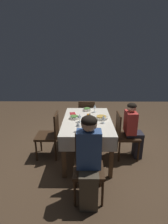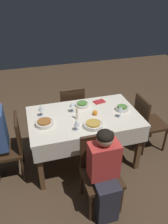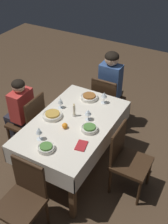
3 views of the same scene
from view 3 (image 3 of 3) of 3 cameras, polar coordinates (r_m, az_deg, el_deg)
ground_plane at (r=3.69m, az=-2.00°, el=-10.89°), size 8.00×8.00×0.00m
dining_table at (r=3.25m, az=-2.23°, el=-3.25°), size 1.39×0.86×0.73m
chair_west at (r=4.02m, az=4.60°, el=2.47°), size 0.40×0.40×0.85m
chair_south at (r=3.68m, az=-11.00°, el=-1.76°), size 0.40×0.40×0.85m
chair_east at (r=2.85m, az=-12.12°, el=-16.46°), size 0.40×0.40×0.85m
chair_north at (r=3.16m, az=8.63°, el=-9.15°), size 0.40×0.40×0.85m
person_adult_denim at (r=4.03m, az=5.61°, el=5.72°), size 0.34×0.30×1.17m
person_child_red at (r=3.71m, az=-13.05°, el=0.20°), size 0.30×0.33×1.05m
bowl_west at (r=3.55m, az=1.08°, el=3.09°), size 0.22×0.22×0.06m
wine_glass_west at (r=3.43m, az=4.10°, el=3.44°), size 0.07×0.07×0.16m
bowl_south at (r=3.26m, az=-6.42°, el=-0.59°), size 0.23×0.23×0.06m
wine_glass_south at (r=3.36m, az=-4.81°, el=2.23°), size 0.06×0.06×0.14m
bowl_east at (r=2.85m, az=-7.67°, el=-7.21°), size 0.17×0.17×0.06m
wine_glass_east at (r=2.92m, az=-9.15°, el=-3.83°), size 0.07×0.07×0.16m
bowl_north at (r=3.05m, az=1.13°, el=-3.34°), size 0.19×0.19×0.06m
wine_glass_north at (r=3.15m, az=0.83°, el=-0.08°), size 0.08×0.08×0.14m
candle_centerpiece at (r=3.23m, az=-2.01°, el=0.19°), size 0.05×0.05×0.17m
orange_fruit at (r=3.09m, az=-3.92°, el=-2.79°), size 0.06×0.06×0.06m
napkin_red_folded at (r=2.88m, az=-0.54°, el=-6.83°), size 0.17×0.13×0.01m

